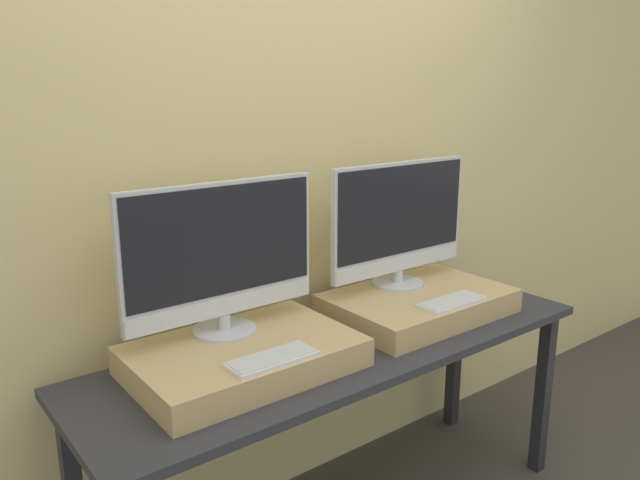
# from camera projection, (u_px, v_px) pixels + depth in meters

# --- Properties ---
(wall_back) EXTENTS (8.00, 0.04, 2.60)m
(wall_back) POSITION_uv_depth(u_px,v_px,m) (283.00, 165.00, 2.27)
(wall_back) COLOR #DBC684
(wall_back) RESTS_ON ground_plane
(workbench) EXTENTS (1.86, 0.59, 0.73)m
(workbench) POSITION_uv_depth(u_px,v_px,m) (345.00, 363.00, 2.15)
(workbench) COLOR #2D2D33
(workbench) RESTS_ON ground_plane
(wooden_riser_left) EXTENTS (0.68, 0.45, 0.09)m
(wooden_riser_left) POSITION_uv_depth(u_px,v_px,m) (243.00, 356.00, 1.91)
(wooden_riser_left) COLOR tan
(wooden_riser_left) RESTS_ON workbench
(monitor_left) EXTENTS (0.66, 0.20, 0.48)m
(monitor_left) POSITION_uv_depth(u_px,v_px,m) (222.00, 255.00, 1.93)
(monitor_left) COLOR silver
(monitor_left) RESTS_ON wooden_riser_left
(keyboard_left) EXTENTS (0.26, 0.11, 0.01)m
(keyboard_left) POSITION_uv_depth(u_px,v_px,m) (272.00, 359.00, 1.78)
(keyboard_left) COLOR silver
(keyboard_left) RESTS_ON wooden_riser_left
(wooden_riser_right) EXTENTS (0.68, 0.45, 0.09)m
(wooden_riser_right) POSITION_uv_depth(u_px,v_px,m) (418.00, 303.00, 2.37)
(wooden_riser_right) COLOR tan
(wooden_riser_right) RESTS_ON workbench
(monitor_right) EXTENTS (0.66, 0.20, 0.48)m
(monitor_right) POSITION_uv_depth(u_px,v_px,m) (400.00, 222.00, 2.38)
(monitor_right) COLOR silver
(monitor_right) RESTS_ON wooden_riser_right
(keyboard_right) EXTENTS (0.26, 0.11, 0.01)m
(keyboard_right) POSITION_uv_depth(u_px,v_px,m) (452.00, 302.00, 2.24)
(keyboard_right) COLOR silver
(keyboard_right) RESTS_ON wooden_riser_right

